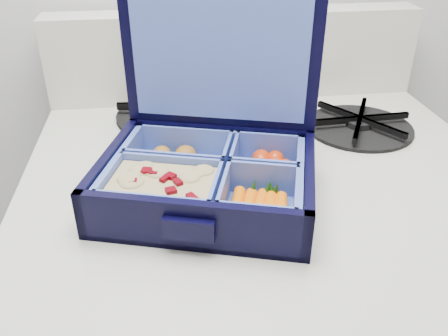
{
  "coord_description": "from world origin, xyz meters",
  "views": [
    {
      "loc": [
        0.55,
        1.14,
        1.28
      ],
      "look_at": [
        0.62,
        1.62,
        0.99
      ],
      "focal_mm": 38.0,
      "sensor_mm": 36.0,
      "label": 1
    }
  ],
  "objects": [
    {
      "name": "bento_box",
      "position": [
        0.6,
        1.61,
        0.99
      ],
      "size": [
        0.29,
        0.25,
        0.06
      ],
      "primitive_type": null,
      "rotation": [
        0.0,
        0.0,
        -0.29
      ],
      "color": "black",
      "rests_on": "stove"
    },
    {
      "name": "fork",
      "position": [
        0.62,
        1.78,
        0.96
      ],
      "size": [
        0.16,
        0.12,
        0.01
      ],
      "primitive_type": null,
      "rotation": [
        0.0,
        0.0,
        -0.95
      ],
      "color": "#B9B7C8",
      "rests_on": "stove"
    },
    {
      "name": "burner_grate_rear",
      "position": [
        0.57,
        1.86,
        0.97
      ],
      "size": [
        0.21,
        0.21,
        0.02
      ],
      "primitive_type": "cylinder",
      "rotation": [
        0.0,
        0.0,
        -0.12
      ],
      "color": "black",
      "rests_on": "stove"
    },
    {
      "name": "burner_grate",
      "position": [
        0.85,
        1.78,
        0.97
      ],
      "size": [
        0.17,
        0.17,
        0.02
      ],
      "primitive_type": "cylinder",
      "rotation": [
        0.0,
        0.0,
        0.05
      ],
      "color": "black",
      "rests_on": "stove"
    }
  ]
}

